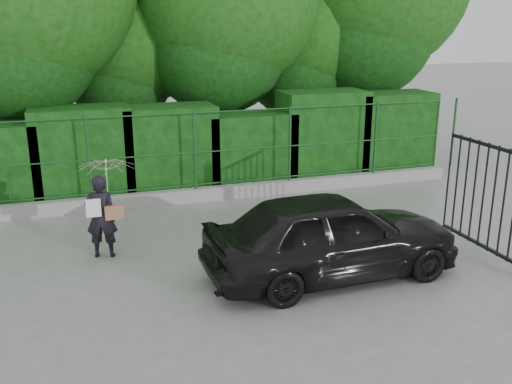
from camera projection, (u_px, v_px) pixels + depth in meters
name	position (u px, v px, depth m)	size (l,w,h in m)	color
ground	(233.00, 286.00, 8.97)	(80.00, 80.00, 0.00)	gray
kerb	(179.00, 197.00, 13.02)	(14.00, 0.25, 0.30)	#9E9E99
fence	(187.00, 151.00, 12.78)	(14.13, 0.06, 1.80)	#17471E
hedge	(170.00, 149.00, 13.67)	(14.20, 1.20, 2.29)	black
woman	(106.00, 192.00, 9.84)	(0.97, 0.99, 1.76)	black
car	(331.00, 235.00, 9.15)	(1.67, 4.15, 1.41)	black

